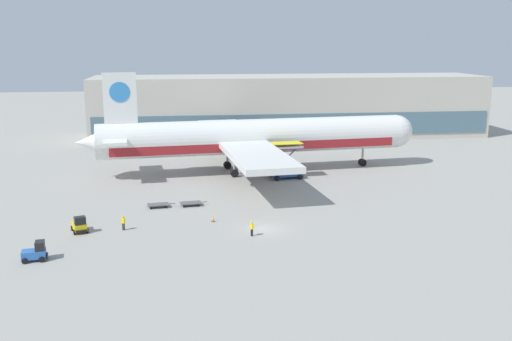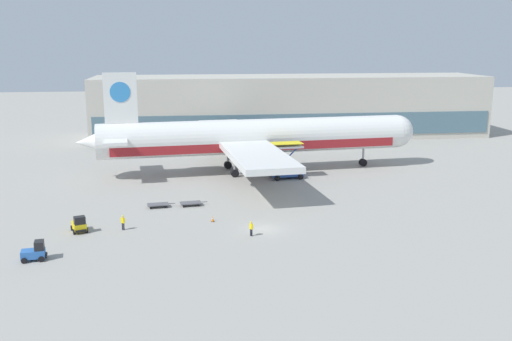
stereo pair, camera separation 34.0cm
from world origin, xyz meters
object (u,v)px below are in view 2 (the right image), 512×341
(baggage_tug_mid, at_px, (35,252))
(traffic_cone_near, at_px, (213,219))
(airplane_main, at_px, (250,138))
(baggage_dolly_lead, at_px, (158,205))
(scissor_lift_loader, at_px, (286,165))
(ground_crew_near, at_px, (123,221))
(baggage_dolly_second, at_px, (191,203))
(baggage_tug_foreground, at_px, (79,225))
(ground_crew_far, at_px, (251,227))

(baggage_tug_mid, relative_size, traffic_cone_near, 3.48)
(airplane_main, bearing_deg, baggage_dolly_lead, -132.25)
(scissor_lift_loader, height_order, baggage_tug_mid, scissor_lift_loader)
(scissor_lift_loader, bearing_deg, traffic_cone_near, -126.78)
(ground_crew_near, bearing_deg, traffic_cone_near, -139.36)
(scissor_lift_loader, height_order, traffic_cone_near, scissor_lift_loader)
(airplane_main, distance_m, baggage_tug_mid, 46.10)
(airplane_main, xyz_separation_m, baggage_dolly_second, (-10.45, -19.64, -5.45))
(baggage_tug_mid, xyz_separation_m, baggage_dolly_lead, (11.63, 17.57, -0.49))
(baggage_tug_mid, distance_m, baggage_dolly_lead, 21.08)
(airplane_main, relative_size, baggage_tug_mid, 22.11)
(scissor_lift_loader, height_order, baggage_tug_foreground, scissor_lift_loader)
(baggage_tug_mid, xyz_separation_m, traffic_cone_near, (18.57, 10.46, -0.51))
(baggage_tug_mid, xyz_separation_m, baggage_dolly_second, (15.99, 17.80, -0.49))
(baggage_dolly_second, xyz_separation_m, traffic_cone_near, (2.58, -7.33, -0.02))
(traffic_cone_near, bearing_deg, ground_crew_near, -169.89)
(baggage_tug_foreground, relative_size, baggage_dolly_lead, 0.73)
(ground_crew_near, distance_m, ground_crew_far, 15.29)
(ground_crew_near, bearing_deg, scissor_lift_loader, -104.74)
(baggage_dolly_lead, xyz_separation_m, baggage_dolly_second, (4.36, 0.22, 0.00))
(baggage_dolly_second, bearing_deg, scissor_lift_loader, 35.16)
(baggage_dolly_lead, bearing_deg, scissor_lift_loader, 28.74)
(scissor_lift_loader, relative_size, baggage_tug_foreground, 2.11)
(scissor_lift_loader, relative_size, baggage_tug_mid, 2.22)
(airplane_main, relative_size, baggage_dolly_lead, 15.40)
(airplane_main, height_order, ground_crew_far, airplane_main)
(baggage_tug_mid, height_order, ground_crew_near, baggage_tug_mid)
(baggage_tug_foreground, height_order, traffic_cone_near, baggage_tug_foreground)
(airplane_main, xyz_separation_m, baggage_dolly_lead, (-14.81, -19.86, -5.45))
(airplane_main, bearing_deg, scissor_lift_loader, -50.90)
(scissor_lift_loader, relative_size, ground_crew_far, 3.32)
(scissor_lift_loader, xyz_separation_m, baggage_tug_mid, (-31.70, -32.11, -1.31))
(baggage_tug_mid, distance_m, traffic_cone_near, 21.32)
(baggage_dolly_second, bearing_deg, baggage_dolly_lead, 175.77)
(baggage_tug_foreground, distance_m, traffic_cone_near, 15.77)
(ground_crew_far, distance_m, traffic_cone_near, 7.24)
(baggage_tug_foreground, distance_m, ground_crew_near, 5.00)
(baggage_tug_foreground, xyz_separation_m, ground_crew_near, (5.00, 0.06, 0.19))
(scissor_lift_loader, relative_size, baggage_dolly_lead, 1.54)
(ground_crew_far, bearing_deg, scissor_lift_loader, -56.74)
(airplane_main, xyz_separation_m, baggage_tug_foreground, (-23.51, -28.93, -4.96))
(baggage_tug_foreground, distance_m, baggage_dolly_second, 16.03)
(scissor_lift_loader, relative_size, ground_crew_near, 3.22)
(baggage_tug_foreground, distance_m, ground_crew_far, 20.14)
(scissor_lift_loader, bearing_deg, baggage_dolly_lead, -149.62)
(baggage_tug_foreground, bearing_deg, scissor_lift_loader, 109.86)
(scissor_lift_loader, bearing_deg, ground_crew_far, -113.66)
(baggage_tug_foreground, distance_m, baggage_dolly_lead, 12.58)
(airplane_main, xyz_separation_m, scissor_lift_loader, (5.26, -5.33, -3.65))
(airplane_main, relative_size, baggage_dolly_second, 15.40)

